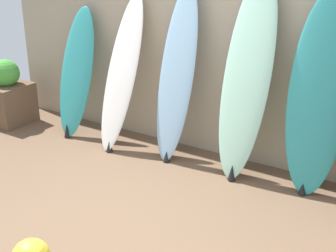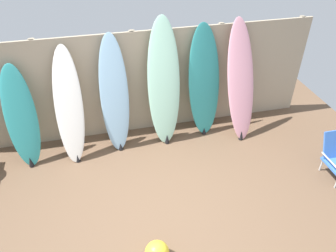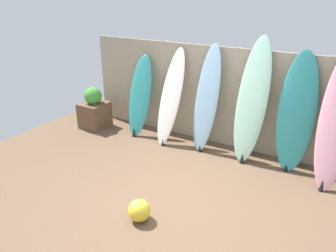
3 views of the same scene
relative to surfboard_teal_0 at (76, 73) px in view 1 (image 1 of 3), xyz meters
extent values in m
plane|color=brown|center=(1.79, -1.63, -0.77)|extent=(7.68, 7.68, 0.00)
cube|color=tan|center=(1.79, 0.37, 0.13)|extent=(6.08, 0.04, 1.80)
cylinder|color=gray|center=(-1.09, 0.41, 0.13)|extent=(0.10, 0.10, 1.80)
cylinder|color=gray|center=(0.35, 0.41, 0.13)|extent=(0.10, 0.10, 1.80)
cylinder|color=gray|center=(1.79, 0.41, 0.13)|extent=(0.10, 0.10, 1.80)
ellipsoid|color=teal|center=(0.00, 0.00, 0.01)|extent=(0.49, 0.60, 1.55)
cone|color=black|center=(0.00, -0.24, -0.67)|extent=(0.08, 0.08, 0.17)
ellipsoid|color=white|center=(0.71, -0.01, 0.11)|extent=(0.49, 0.70, 1.75)
cone|color=black|center=(0.71, -0.29, -0.69)|extent=(0.08, 0.08, 0.12)
ellipsoid|color=#8CB7D6|center=(1.41, 0.04, 0.17)|extent=(0.49, 0.52, 1.88)
cone|color=black|center=(1.41, -0.16, -0.70)|extent=(0.08, 0.08, 0.12)
ellipsoid|color=#9ED6BC|center=(2.20, 0.06, 0.26)|extent=(0.57, 0.59, 2.06)
cone|color=black|center=(2.20, -0.17, -0.67)|extent=(0.08, 0.08, 0.16)
ellipsoid|color=teal|center=(2.89, 0.11, 0.18)|extent=(0.61, 0.48, 1.90)
cone|color=black|center=(2.89, -0.07, -0.70)|extent=(0.08, 0.08, 0.11)
cube|color=brown|center=(-1.01, -0.25, -0.50)|extent=(0.50, 0.54, 0.53)
sphere|color=green|center=(-1.01, -0.25, -0.09)|extent=(0.36, 0.36, 0.36)
camera|label=1|loc=(3.91, -4.08, 1.51)|focal=50.00mm
camera|label=2|loc=(1.21, -4.40, 2.79)|focal=35.00mm
camera|label=3|loc=(3.64, -4.96, 1.95)|focal=35.00mm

